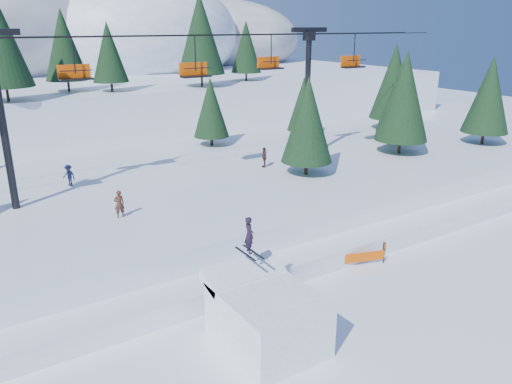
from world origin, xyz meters
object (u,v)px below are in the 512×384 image
jump_kicker (266,315)px  chairlift (168,83)px  banner_far (395,241)px  banner_near (362,257)px

jump_kicker → chairlift: 18.45m
banner_far → jump_kicker: bearing=-163.1°
chairlift → banner_near: 16.88m
banner_near → banner_far: same height
jump_kicker → banner_far: 12.43m
banner_far → chairlift: bearing=124.6°
chairlift → banner_far: 17.81m
jump_kicker → banner_far: bearing=16.9°
jump_kicker → banner_far: size_ratio=1.90×
banner_near → banner_far: size_ratio=0.99×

